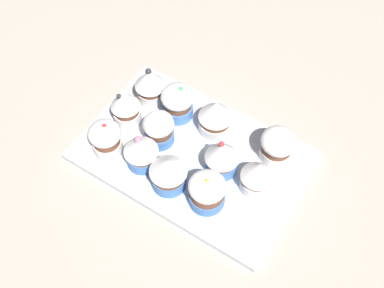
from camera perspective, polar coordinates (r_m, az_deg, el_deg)
ground_plane at (r=85.88cm, az=0.00°, el=-2.13°), size 180.00×180.00×3.00cm
baking_tray at (r=84.11cm, az=0.00°, el=-1.37°), size 39.74×26.07×1.20cm
cupcake_0 at (r=82.47cm, az=-10.63°, el=0.73°), size 5.82×5.82×7.25cm
cupcake_1 at (r=80.02cm, az=-6.32°, el=-0.90°), size 6.12×6.12×7.20cm
cupcake_2 at (r=77.12cm, az=-2.83°, el=-3.56°), size 6.49×6.49×7.35cm
cupcake_3 at (r=75.86cm, az=1.88°, el=-5.83°), size 6.27×6.27×6.94cm
cupcake_4 at (r=85.59cm, az=-8.39°, el=4.51°), size 5.52×5.52×8.09cm
cupcake_5 at (r=82.65cm, az=-4.11°, el=1.91°), size 5.65×5.65×6.77cm
cupcake_6 at (r=78.74cm, az=3.79°, el=-1.45°), size 5.98×5.98×8.03cm
cupcake_7 at (r=77.25cm, az=7.92°, el=-4.15°), size 5.70×5.70×7.38cm
cupcake_8 at (r=88.45cm, az=-5.22°, el=7.30°), size 5.86×5.86×8.11cm
cupcake_9 at (r=85.88cm, az=-1.76°, el=5.26°), size 6.26×6.26×7.50cm
cupcake_10 at (r=83.74cm, az=2.93°, el=3.46°), size 6.31×6.31×7.59cm
cupcake_11 at (r=81.84cm, az=10.52°, el=-0.11°), size 6.23×6.23×6.66cm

